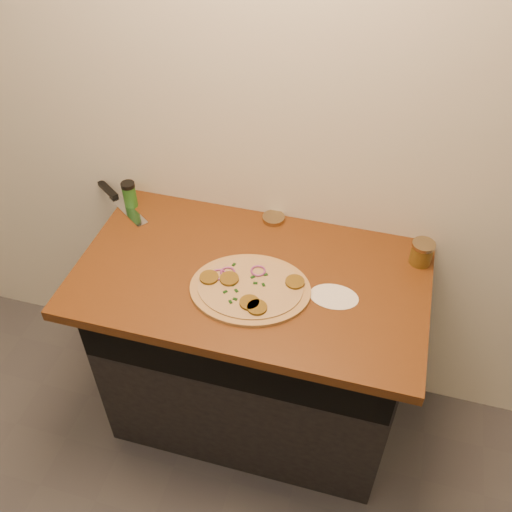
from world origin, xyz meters
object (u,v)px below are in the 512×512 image
(pizza, at_px, (250,288))
(chefs_knife, at_px, (117,199))
(salsa_jar, at_px, (422,253))
(spice_shaker, at_px, (129,194))

(pizza, relative_size, chefs_knife, 1.54)
(chefs_knife, height_order, salsa_jar, salsa_jar)
(pizza, bearing_deg, salsa_jar, 28.42)
(pizza, xyz_separation_m, chefs_knife, (-0.63, 0.33, -0.00))
(spice_shaker, bearing_deg, pizza, -28.88)
(salsa_jar, distance_m, spice_shaker, 1.10)
(chefs_knife, bearing_deg, spice_shaker, -12.61)
(pizza, distance_m, salsa_jar, 0.61)
(chefs_knife, distance_m, salsa_jar, 1.17)
(spice_shaker, bearing_deg, salsa_jar, -1.28)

